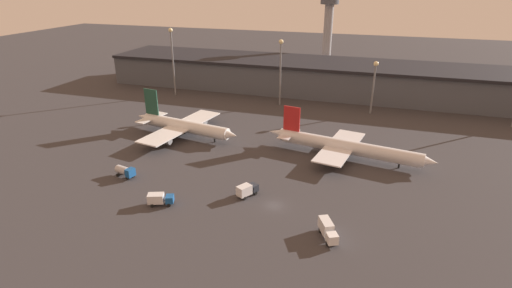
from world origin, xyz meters
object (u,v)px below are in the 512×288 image
at_px(service_vehicle_2, 328,230).
at_px(airplane_0, 184,126).
at_px(service_vehicle_3, 125,171).
at_px(service_vehicle_0, 160,199).
at_px(service_vehicle_1, 247,190).
at_px(airplane_1, 346,147).
at_px(control_tower, 328,27).

bearing_deg(service_vehicle_2, airplane_0, -155.34).
bearing_deg(service_vehicle_3, service_vehicle_0, -18.14).
relative_size(service_vehicle_1, service_vehicle_2, 0.82).
xyz_separation_m(airplane_0, service_vehicle_3, (-1.12, -30.80, -1.72)).
relative_size(service_vehicle_0, service_vehicle_3, 1.07).
bearing_deg(service_vehicle_3, airplane_1, 42.24).
distance_m(service_vehicle_3, control_tower, 136.77).
relative_size(airplane_1, service_vehicle_0, 7.86).
distance_m(service_vehicle_0, control_tower, 143.26).
distance_m(airplane_1, service_vehicle_0, 54.07).
distance_m(airplane_0, service_vehicle_0, 42.79).
bearing_deg(service_vehicle_0, control_tower, 62.83).
bearing_deg(control_tower, service_vehicle_2, -81.02).
height_order(service_vehicle_0, service_vehicle_1, service_vehicle_1).
bearing_deg(airplane_1, service_vehicle_2, -79.01).
xyz_separation_m(airplane_0, service_vehicle_1, (32.09, -30.44, -1.67)).
bearing_deg(airplane_0, service_vehicle_3, -82.39).
distance_m(service_vehicle_0, service_vehicle_3, 18.27).
bearing_deg(airplane_1, service_vehicle_1, -114.01).
xyz_separation_m(airplane_0, airplane_1, (51.73, -0.99, -0.10)).
bearing_deg(airplane_0, control_tower, 82.87).
bearing_deg(airplane_1, control_tower, 111.62).
bearing_deg(service_vehicle_1, service_vehicle_0, 148.97).
distance_m(airplane_1, service_vehicle_2, 39.86).
height_order(service_vehicle_1, service_vehicle_3, service_vehicle_1).
distance_m(airplane_1, control_tower, 105.71).
relative_size(service_vehicle_0, control_tower, 0.15).
distance_m(airplane_1, service_vehicle_3, 60.70).
relative_size(airplane_0, service_vehicle_1, 6.83).
distance_m(airplane_0, airplane_1, 51.74).
bearing_deg(service_vehicle_3, airplane_0, 100.74).
distance_m(airplane_0, service_vehicle_2, 66.62).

